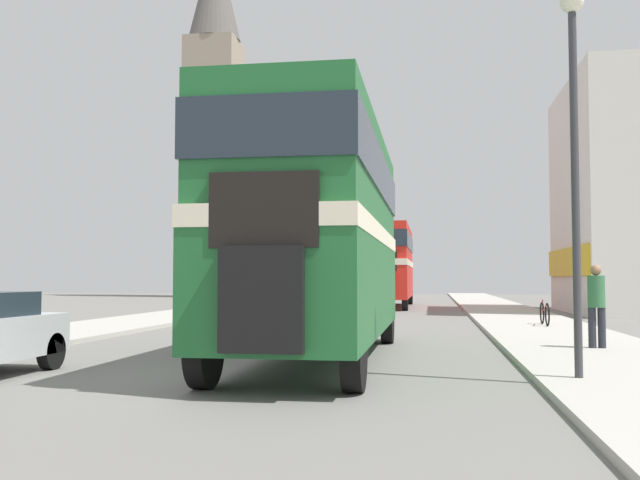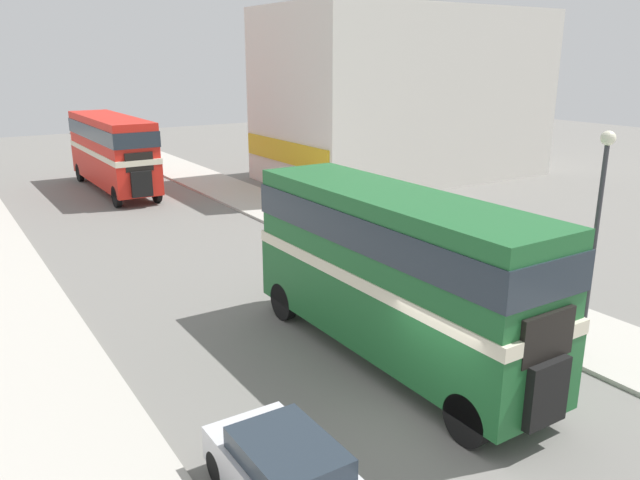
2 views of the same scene
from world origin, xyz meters
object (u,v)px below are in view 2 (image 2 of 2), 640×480
at_px(street_lamp, 598,213).
at_px(bus_distant, 112,147).
at_px(bicycle_on_pavement, 355,230).
at_px(double_decker_bus, 393,263).
at_px(pedestrian_walking, 484,262).
at_px(car_parked_near, 292,479).

bearing_deg(street_lamp, bus_distant, 99.08).
height_order(bus_distant, street_lamp, street_lamp).
relative_size(bicycle_on_pavement, street_lamp, 0.30).
relative_size(bus_distant, bicycle_on_pavement, 6.05).
relative_size(double_decker_bus, bicycle_on_pavement, 5.55).
xyz_separation_m(pedestrian_walking, bicycle_on_pavement, (0.05, 7.40, -0.63)).
relative_size(double_decker_bus, street_lamp, 1.67).
bearing_deg(car_parked_near, pedestrian_walking, 28.03).
xyz_separation_m(car_parked_near, bicycle_on_pavement, (10.79, 13.11, -0.24)).
bearing_deg(double_decker_bus, bus_distant, 90.46).
bearing_deg(double_decker_bus, car_parked_near, -144.34).
relative_size(pedestrian_walking, street_lamp, 0.30).
bearing_deg(bus_distant, pedestrian_walking, -76.12).
height_order(car_parked_near, pedestrian_walking, pedestrian_walking).
height_order(bus_distant, car_parked_near, bus_distant).
xyz_separation_m(car_parked_near, street_lamp, (9.44, 0.99, 3.24)).
bearing_deg(bus_distant, street_lamp, -80.92).
relative_size(car_parked_near, pedestrian_walking, 2.27).
distance_m(car_parked_near, street_lamp, 10.03).
height_order(car_parked_near, bicycle_on_pavement, car_parked_near).
height_order(pedestrian_walking, street_lamp, street_lamp).
xyz_separation_m(double_decker_bus, street_lamp, (4.31, -2.69, 1.30)).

